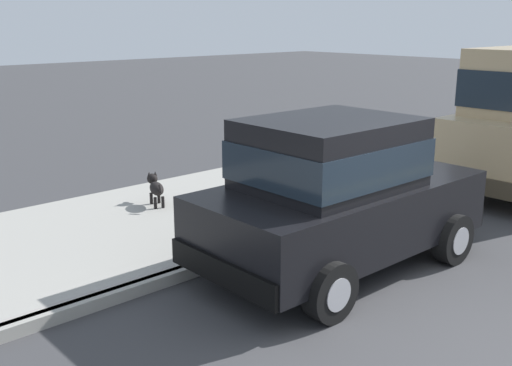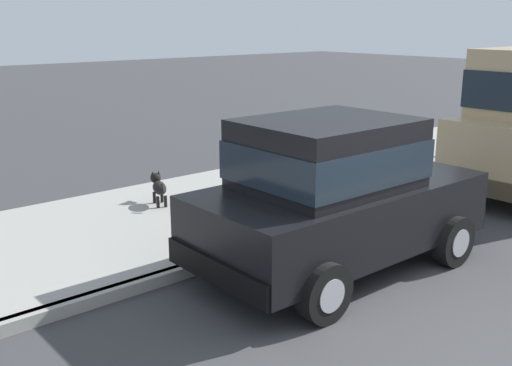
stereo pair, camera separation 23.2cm
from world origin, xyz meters
TOP-DOWN VIEW (x-y plane):
  - ground_plane at (0.00, 0.00)m, footprint 80.00×80.00m
  - curb at (-3.20, 0.00)m, footprint 0.16×64.00m
  - sidewalk at (-5.00, 0.00)m, footprint 3.60×64.00m
  - car_black_hatchback at (-2.20, 0.42)m, footprint 1.99×3.82m
  - dog_black at (-5.56, 0.04)m, footprint 0.73×0.36m
  - fire_hydrant at (-3.65, 3.74)m, footprint 0.34×0.24m

SIDE VIEW (x-z plane):
  - ground_plane at x=0.00m, z-range 0.00..0.00m
  - curb at x=-3.20m, z-range 0.00..0.14m
  - sidewalk at x=-5.00m, z-range 0.00..0.14m
  - dog_black at x=-5.56m, z-range 0.18..0.67m
  - fire_hydrant at x=-3.65m, z-range 0.11..0.84m
  - car_black_hatchback at x=-2.20m, z-range 0.04..1.92m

